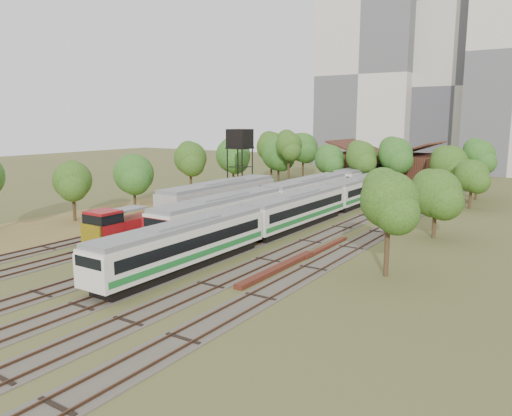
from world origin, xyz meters
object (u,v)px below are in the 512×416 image
Objects in this scene: water_tower at (240,141)px; railcar_green_set at (297,210)px; railcar_red_set at (269,203)px; shunter_locomotive at (120,227)px.

railcar_green_set is at bearing -35.54° from water_tower.
railcar_red_set reaches higher than railcar_green_set.
railcar_red_set is at bearing 166.71° from railcar_green_set.
railcar_red_set reaches higher than shunter_locomotive.
water_tower is (-14.49, 10.35, 6.33)m from railcar_green_set.
shunter_locomotive is at bearing -79.85° from water_tower.
shunter_locomotive is at bearing -124.13° from railcar_green_set.
railcar_red_set is at bearing -41.88° from water_tower.
water_tower reaches higher than shunter_locomotive.
railcar_green_set reaches higher than shunter_locomotive.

